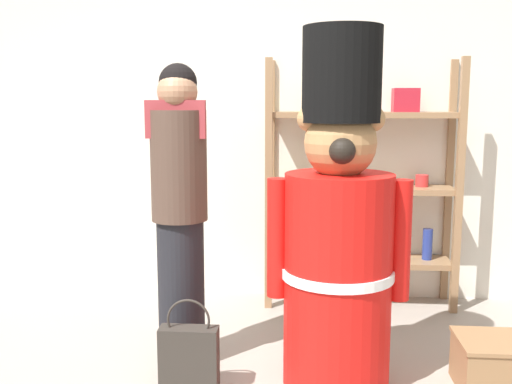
{
  "coord_description": "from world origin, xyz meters",
  "views": [
    {
      "loc": [
        0.28,
        -2.24,
        1.46
      ],
      "look_at": [
        0.03,
        0.78,
        1.0
      ],
      "focal_mm": 41.37,
      "sensor_mm": 36.0,
      "label": 1
    }
  ],
  "objects_px": {
    "display_crate": "(492,365)",
    "teddy_bear_guard": "(338,237)",
    "merchandise_shelf": "(361,182)",
    "shopping_bag": "(189,358)",
    "person_shopper": "(180,209)"
  },
  "relations": [
    {
      "from": "merchandise_shelf",
      "to": "teddy_bear_guard",
      "type": "bearing_deg",
      "value": -100.05
    },
    {
      "from": "merchandise_shelf",
      "to": "teddy_bear_guard",
      "type": "height_order",
      "value": "teddy_bear_guard"
    },
    {
      "from": "shopping_bag",
      "to": "display_crate",
      "type": "xyz_separation_m",
      "value": [
        1.54,
        0.15,
        -0.05
      ]
    },
    {
      "from": "display_crate",
      "to": "merchandise_shelf",
      "type": "bearing_deg",
      "value": 113.71
    },
    {
      "from": "teddy_bear_guard",
      "to": "person_shopper",
      "type": "height_order",
      "value": "teddy_bear_guard"
    },
    {
      "from": "teddy_bear_guard",
      "to": "display_crate",
      "type": "xyz_separation_m",
      "value": [
        0.79,
        0.0,
        -0.65
      ]
    },
    {
      "from": "merchandise_shelf",
      "to": "shopping_bag",
      "type": "xyz_separation_m",
      "value": [
        -0.97,
        -1.44,
        -0.72
      ]
    },
    {
      "from": "shopping_bag",
      "to": "display_crate",
      "type": "bearing_deg",
      "value": 5.69
    },
    {
      "from": "merchandise_shelf",
      "to": "shopping_bag",
      "type": "distance_m",
      "value": 1.88
    },
    {
      "from": "teddy_bear_guard",
      "to": "shopping_bag",
      "type": "bearing_deg",
      "value": -168.49
    },
    {
      "from": "person_shopper",
      "to": "shopping_bag",
      "type": "bearing_deg",
      "value": -72.5
    },
    {
      "from": "merchandise_shelf",
      "to": "person_shopper",
      "type": "xyz_separation_m",
      "value": [
        -1.08,
        -1.1,
        -0.01
      ]
    },
    {
      "from": "display_crate",
      "to": "teddy_bear_guard",
      "type": "bearing_deg",
      "value": -179.89
    },
    {
      "from": "teddy_bear_guard",
      "to": "display_crate",
      "type": "bearing_deg",
      "value": 0.11
    },
    {
      "from": "shopping_bag",
      "to": "person_shopper",
      "type": "bearing_deg",
      "value": 107.5
    }
  ]
}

